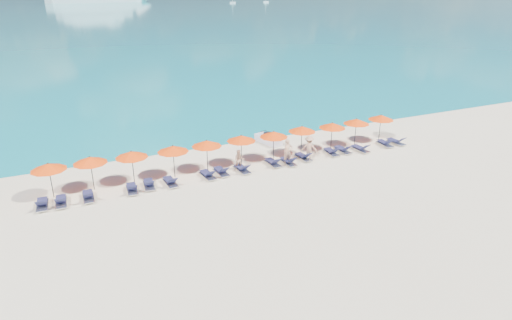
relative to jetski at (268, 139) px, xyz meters
name	(u,v)px	position (x,y,z in m)	size (l,w,h in m)	color
ground	(276,194)	(-3.85, -8.80, -0.37)	(1400.00, 1400.00, 0.00)	beige
sea	(53,2)	(-3.85, 651.20, -0.37)	(1600.00, 1300.00, 0.01)	#1FA9B2
sailboat_near	(233,2)	(192.28, 481.56, 0.91)	(6.82, 2.27, 12.50)	silver
sailboat_far	(266,2)	(244.64, 496.37, 0.92)	(6.86, 2.29, 12.58)	silver
jetski	(268,139)	(0.00, 0.00, 0.00)	(1.55, 2.71, 0.91)	silver
beachgoer_a	(288,152)	(-0.80, -4.71, 0.57)	(0.69, 0.45, 1.90)	tan
beachgoer_b	(239,160)	(-4.45, -4.32, 0.38)	(0.74, 0.42, 1.51)	tan
beachgoer_c	(309,148)	(1.05, -4.62, 0.56)	(1.20, 0.56, 1.86)	tan
umbrella_0	(48,167)	(-16.42, -3.45, 1.64)	(2.10, 2.10, 2.28)	black
umbrella_1	(90,160)	(-14.06, -3.34, 1.64)	(2.10, 2.10, 2.28)	black
umbrella_2	(131,154)	(-11.56, -3.42, 1.64)	(2.10, 2.10, 2.28)	black
umbrella_3	(173,149)	(-8.87, -3.50, 1.64)	(2.10, 2.10, 2.28)	black
umbrella_4	(207,143)	(-6.49, -3.41, 1.64)	(2.10, 2.10, 2.28)	black
umbrella_5	(241,138)	(-3.89, -3.38, 1.64)	(2.10, 2.10, 2.28)	black
umbrella_6	(274,134)	(-1.36, -3.54, 1.64)	(2.10, 2.10, 2.28)	black
umbrella_7	(302,129)	(1.19, -3.28, 1.64)	(2.10, 2.10, 2.28)	black
umbrella_8	(332,125)	(3.81, -3.48, 1.64)	(2.10, 2.10, 2.28)	black
umbrella_9	(356,121)	(6.24, -3.35, 1.64)	(2.10, 2.10, 2.28)	black
umbrella_10	(381,117)	(8.82, -3.27, 1.64)	(2.10, 2.10, 2.28)	black
lounger_0	(42,204)	(-17.05, -4.65, -0.14)	(0.68, 1.72, 0.66)	silver
lounger_1	(61,201)	(-16.05, -4.74, -0.14)	(0.69, 1.72, 0.66)	silver
lounger_2	(88,196)	(-14.52, -4.70, -0.14)	(0.64, 1.71, 0.66)	silver
lounger_3	(132,188)	(-11.93, -4.71, -0.14)	(0.72, 1.73, 0.66)	silver
lounger_4	(149,184)	(-10.83, -4.53, -0.14)	(0.78, 1.75, 0.66)	silver
lounger_5	(170,182)	(-9.48, -4.72, -0.14)	(0.72, 1.74, 0.66)	silver
lounger_6	(208,175)	(-6.91, -4.65, -0.14)	(0.77, 1.75, 0.66)	silver
lounger_7	(221,171)	(-5.87, -4.48, -0.14)	(0.72, 1.73, 0.66)	silver
lounger_8	(242,169)	(-4.40, -4.66, -0.14)	(0.76, 1.75, 0.66)	silver
lounger_9	(273,162)	(-1.90, -4.52, -0.14)	(0.68, 1.72, 0.66)	silver
lounger_10	(288,161)	(-0.79, -4.81, -0.14)	(0.68, 1.72, 0.66)	silver
lounger_11	(303,157)	(0.69, -4.45, -0.14)	(0.71, 1.73, 0.66)	silver
lounger_12	(331,152)	(3.22, -4.45, -0.14)	(0.77, 1.75, 0.66)	silver
lounger_13	(343,150)	(4.32, -4.42, -0.14)	(0.68, 1.72, 0.66)	silver
lounger_14	(361,149)	(5.72, -4.81, -0.14)	(0.74, 1.74, 0.66)	silver
lounger_15	(385,143)	(8.33, -4.62, -0.14)	(0.76, 1.75, 0.66)	silver
lounger_16	(396,142)	(9.45, -4.67, -0.14)	(0.78, 1.75, 0.66)	silver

